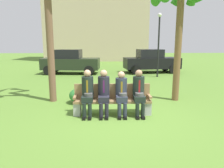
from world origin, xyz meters
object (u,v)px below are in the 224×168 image
at_px(seated_man_rightmost, 139,90).
at_px(street_lamp, 159,39).
at_px(park_bench, 112,100).
at_px(shrub_near_bench, 82,95).
at_px(seated_man_centerleft, 104,90).
at_px(building_backdrop, 97,16).
at_px(seated_man_centerright, 122,91).
at_px(seated_man_leftmost, 88,91).
at_px(parked_car_near, 70,62).
at_px(parked_car_far, 151,61).

relative_size(seated_man_rightmost, street_lamp, 0.35).
distance_m(park_bench, shrub_near_bench, 1.60).
relative_size(park_bench, seated_man_centerleft, 1.70).
distance_m(seated_man_centerleft, street_lamp, 8.02).
bearing_deg(building_backdrop, seated_man_centerright, -86.02).
relative_size(seated_man_leftmost, seated_man_rightmost, 1.00).
xyz_separation_m(seated_man_centerright, parked_car_near, (-2.90, 8.71, 0.11)).
distance_m(seated_man_centerright, seated_man_rightmost, 0.51).
distance_m(seated_man_rightmost, parked_car_far, 9.35).
relative_size(parked_car_near, street_lamp, 1.03).
height_order(shrub_near_bench, parked_car_near, parked_car_near).
xyz_separation_m(seated_man_leftmost, shrub_near_bench, (-0.33, 1.32, -0.47)).
distance_m(park_bench, seated_man_centerleft, 0.43).
relative_size(seated_man_leftmost, seated_man_centerright, 1.04).
bearing_deg(seated_man_rightmost, seated_man_centerleft, 179.68).
xyz_separation_m(parked_car_near, parked_car_far, (5.74, 0.35, 0.00)).
bearing_deg(shrub_near_bench, parked_car_far, 61.72).
bearing_deg(building_backdrop, seated_man_leftmost, -88.67).
distance_m(seated_man_centerleft, parked_car_near, 9.02).
height_order(park_bench, street_lamp, street_lamp).
relative_size(park_bench, parked_car_far, 0.57).
relative_size(seated_man_centerleft, seated_man_centerright, 1.04).
relative_size(seated_man_leftmost, shrub_near_bench, 1.51).
height_order(park_bench, parked_car_near, parked_car_near).
relative_size(seated_man_rightmost, building_backdrop, 0.11).
bearing_deg(shrub_near_bench, seated_man_centerright, -45.08).
xyz_separation_m(shrub_near_bench, street_lamp, (4.15, 5.79, 2.08)).
bearing_deg(shrub_near_bench, seated_man_rightmost, -35.80).
xyz_separation_m(seated_man_leftmost, seated_man_rightmost, (1.51, -0.00, -0.00)).
bearing_deg(parked_car_far, seated_man_leftmost, -112.95).
bearing_deg(park_bench, shrub_near_bench, 131.55).
distance_m(park_bench, seated_man_rightmost, 0.85).
height_order(seated_man_centerleft, parked_car_near, parked_car_near).
xyz_separation_m(park_bench, shrub_near_bench, (-1.06, 1.19, -0.16)).
height_order(seated_man_rightmost, parked_car_far, parked_car_far).
bearing_deg(seated_man_leftmost, seated_man_centerleft, 0.64).
xyz_separation_m(seated_man_centerleft, building_backdrop, (-0.97, 21.53, 4.73)).
distance_m(seated_man_centerleft, building_backdrop, 22.06).
bearing_deg(street_lamp, parked_car_near, 164.38).
relative_size(seated_man_leftmost, street_lamp, 0.35).
distance_m(park_bench, seated_man_centerright, 0.41).
height_order(parked_car_far, building_backdrop, building_backdrop).
bearing_deg(seated_man_rightmost, building_backdrop, 95.33).
xyz_separation_m(parked_car_near, street_lamp, (5.73, -1.60, 1.52)).
xyz_separation_m(seated_man_rightmost, shrub_near_bench, (-1.83, 1.32, -0.47)).
bearing_deg(building_backdrop, shrub_near_bench, -89.50).
height_order(parked_car_far, street_lamp, street_lamp).
relative_size(shrub_near_bench, street_lamp, 0.23).
height_order(park_bench, seated_man_leftmost, seated_man_leftmost).
distance_m(seated_man_leftmost, parked_car_far, 9.84).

